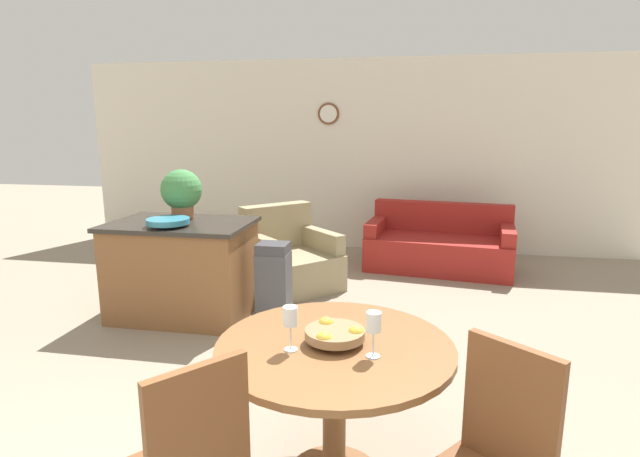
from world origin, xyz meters
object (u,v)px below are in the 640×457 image
fruit_bowl (335,334)px  wine_glass_left (290,318)px  couch (439,247)px  kitchen_island (183,269)px  trash_bin (274,285)px  armchair (290,261)px  teal_bowl (168,221)px  dining_table (335,376)px  potted_plant (182,192)px  wine_glass_right (374,324)px

fruit_bowl → wine_glass_left: (-0.19, -0.11, 0.11)m
couch → fruit_bowl: bearing=-92.2°
kitchen_island → trash_bin: kitchen_island is taller
couch → armchair: armchair is taller
teal_bowl → dining_table: bearing=-45.4°
potted_plant → wine_glass_right: bearing=-48.9°
teal_bowl → potted_plant: 0.47m
fruit_bowl → teal_bowl: bearing=134.6°
dining_table → wine_glass_left: bearing=-150.5°
fruit_bowl → kitchen_island: size_ratio=0.22×
teal_bowl → couch: bearing=42.9°
dining_table → kitchen_island: 2.66m
wine_glass_right → couch: (0.51, 4.19, -0.64)m
kitchen_island → couch: bearing=40.2°
wine_glass_right → teal_bowl: 2.72m
wine_glass_right → teal_bowl: bearing=135.9°
wine_glass_right → kitchen_island: (-1.95, 2.11, -0.46)m
wine_glass_left → dining_table: bearing=29.5°
fruit_bowl → potted_plant: (-1.83, 2.21, 0.35)m
dining_table → trash_bin: 2.13m
wine_glass_left → wine_glass_right: bearing=0.2°
teal_bowl → armchair: teal_bowl is taller
fruit_bowl → couch: size_ratio=0.16×
kitchen_island → teal_bowl: size_ratio=3.47×
dining_table → couch: (0.71, 4.08, -0.31)m
dining_table → fruit_bowl: 0.22m
armchair → dining_table: bearing=-117.3°
dining_table → fruit_bowl: fruit_bowl is taller
potted_plant → fruit_bowl: bearing=-50.4°
kitchen_island → teal_bowl: teal_bowl is taller
couch → armchair: (-1.68, -1.06, 0.02)m
couch → dining_table: bearing=-92.2°
wine_glass_right → armchair: bearing=110.4°
fruit_bowl → kitchen_island: (-1.76, 2.00, -0.35)m
dining_table → kitchen_island: kitchen_island is taller
dining_table → armchair: armchair is taller
dining_table → wine_glass_right: wine_glass_right is taller
teal_bowl → trash_bin: (0.91, 0.15, -0.58)m
trash_bin → teal_bowl: bearing=-170.5°
kitchen_island → armchair: (0.78, 1.02, -0.16)m
teal_bowl → trash_bin: size_ratio=0.49×
kitchen_island → teal_bowl: 0.54m
armchair → trash_bin: bearing=-128.9°
wine_glass_left → trash_bin: bearing=108.0°
trash_bin → armchair: armchair is taller
fruit_bowl → trash_bin: size_ratio=0.38×
fruit_bowl → wine_glass_left: 0.25m
wine_glass_left → trash_bin: (-0.66, 2.05, -0.54)m
teal_bowl → trash_bin: bearing=9.5°
kitchen_island → dining_table: bearing=-48.7°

